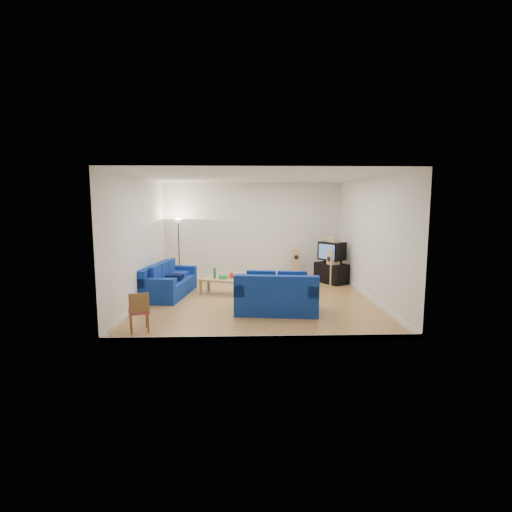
{
  "coord_description": "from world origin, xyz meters",
  "views": [
    {
      "loc": [
        -0.37,
        -10.34,
        2.61
      ],
      "look_at": [
        0.0,
        0.4,
        1.1
      ],
      "focal_mm": 28.0,
      "sensor_mm": 36.0,
      "label": 1
    }
  ],
  "objects_px": {
    "tv_stand": "(331,273)",
    "sofa_three_seat": "(167,284)",
    "coffee_table": "(223,281)",
    "television": "(332,251)",
    "sofa_loveseat": "(277,298)"
  },
  "relations": [
    {
      "from": "sofa_three_seat",
      "to": "coffee_table",
      "type": "xyz_separation_m",
      "value": [
        1.52,
        0.05,
        0.07
      ]
    },
    {
      "from": "coffee_table",
      "to": "sofa_loveseat",
      "type": "bearing_deg",
      "value": -54.58
    },
    {
      "from": "coffee_table",
      "to": "television",
      "type": "distance_m",
      "value": 3.74
    },
    {
      "from": "tv_stand",
      "to": "sofa_three_seat",
      "type": "bearing_deg",
      "value": -105.35
    },
    {
      "from": "tv_stand",
      "to": "television",
      "type": "xyz_separation_m",
      "value": [
        0.01,
        0.03,
        0.7
      ]
    },
    {
      "from": "sofa_loveseat",
      "to": "tv_stand",
      "type": "height_order",
      "value": "sofa_loveseat"
    },
    {
      "from": "sofa_loveseat",
      "to": "television",
      "type": "distance_m",
      "value": 3.98
    },
    {
      "from": "television",
      "to": "coffee_table",
      "type": "bearing_deg",
      "value": -107.01
    },
    {
      "from": "sofa_loveseat",
      "to": "tv_stand",
      "type": "bearing_deg",
      "value": 65.55
    },
    {
      "from": "sofa_three_seat",
      "to": "coffee_table",
      "type": "bearing_deg",
      "value": 100.93
    },
    {
      "from": "coffee_table",
      "to": "sofa_three_seat",
      "type": "bearing_deg",
      "value": -177.99
    },
    {
      "from": "sofa_loveseat",
      "to": "coffee_table",
      "type": "distance_m",
      "value": 2.32
    },
    {
      "from": "sofa_loveseat",
      "to": "sofa_three_seat",
      "type": "bearing_deg",
      "value": 154.19
    },
    {
      "from": "sofa_loveseat",
      "to": "television",
      "type": "bearing_deg",
      "value": 65.68
    },
    {
      "from": "tv_stand",
      "to": "sofa_loveseat",
      "type": "bearing_deg",
      "value": -63.66
    }
  ]
}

